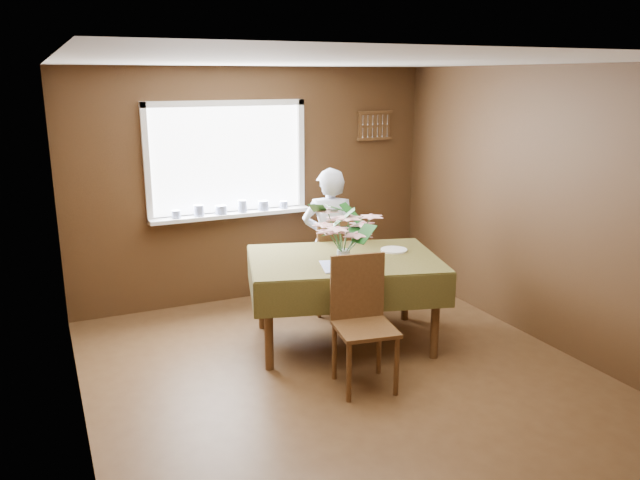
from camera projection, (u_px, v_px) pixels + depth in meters
name	position (u px, v px, depth m)	size (l,w,h in m)	color
floor	(348.00, 380.00, 5.08)	(4.50, 4.50, 0.00)	#482E18
ceiling	(352.00, 61.00, 4.44)	(4.50, 4.50, 0.00)	white
wall_back	(255.00, 186.00, 6.74)	(4.00, 4.00, 0.00)	brown
wall_front	(581.00, 342.00, 2.78)	(4.00, 4.00, 0.00)	brown
wall_left	(70.00, 263.00, 3.95)	(4.50, 4.50, 0.00)	brown
wall_right	(549.00, 209.00, 5.56)	(4.50, 4.50, 0.00)	brown
window_assembly	(229.00, 179.00, 6.54)	(1.72, 0.20, 1.22)	white
spoon_rack	(375.00, 126.00, 7.14)	(0.44, 0.05, 0.33)	#55361B
dining_table	(344.00, 268.00, 5.63)	(1.94, 1.57, 0.83)	#55361B
chair_far	(330.00, 262.00, 6.43)	(0.47, 0.47, 1.00)	#55361B
chair_near	(362.00, 317.00, 4.91)	(0.51, 0.51, 1.04)	#55361B
seated_woman	(330.00, 242.00, 6.36)	(0.56, 0.37, 1.52)	white
flower_bouquet	(344.00, 229.00, 5.28)	(0.57, 0.57, 0.49)	white
side_plate	(394.00, 250.00, 5.82)	(0.25, 0.25, 0.01)	white
table_knife	(372.00, 264.00, 5.37)	(0.02, 0.20, 0.00)	silver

